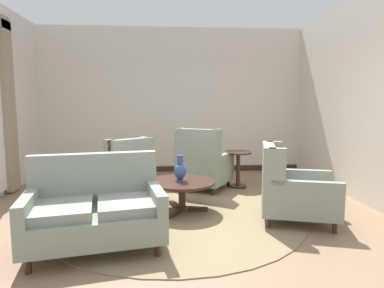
{
  "coord_description": "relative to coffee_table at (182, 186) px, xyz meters",
  "views": [
    {
      "loc": [
        -0.09,
        -4.02,
        1.49
      ],
      "look_at": [
        0.27,
        0.95,
        0.89
      ],
      "focal_mm": 30.52,
      "sensor_mm": 36.0,
      "label": 1
    }
  ],
  "objects": [
    {
      "name": "wall_back",
      "position": [
        -0.09,
        2.87,
        1.21
      ],
      "size": [
        5.95,
        0.08,
        3.16
      ],
      "primitive_type": "cube",
      "color": "silver",
      "rests_on": "ground"
    },
    {
      "name": "settee",
      "position": [
        -0.95,
        -1.08,
        0.03
      ],
      "size": [
        1.51,
        1.1,
        0.96
      ],
      "rotation": [
        0.0,
        0.0,
        0.21
      ],
      "color": "gray",
      "rests_on": "ground"
    },
    {
      "name": "armchair_near_window",
      "position": [
        -0.93,
        0.76,
        0.06
      ],
      "size": [
        1.11,
        1.11,
        0.98
      ],
      "rotation": [
        0.0,
        0.0,
        3.86
      ],
      "color": "gray",
      "rests_on": "ground"
    },
    {
      "name": "armchair_far_left",
      "position": [
        0.42,
        1.15,
        0.08
      ],
      "size": [
        1.11,
        1.15,
        1.1
      ],
      "rotation": [
        0.0,
        0.0,
        2.61
      ],
      "color": "gray",
      "rests_on": "ground"
    },
    {
      "name": "porcelain_vase",
      "position": [
        -0.03,
        0.01,
        0.23
      ],
      "size": [
        0.17,
        0.17,
        0.37
      ],
      "color": "#384C93",
      "rests_on": "coffee_table"
    },
    {
      "name": "coffee_table",
      "position": [
        0.0,
        0.0,
        0.0
      ],
      "size": [
        0.93,
        0.93,
        0.44
      ],
      "color": "#382319",
      "rests_on": "ground"
    },
    {
      "name": "area_rug",
      "position": [
        -0.09,
        -0.11,
        -0.36
      ],
      "size": [
        3.4,
        3.4,
        0.01
      ],
      "primitive_type": "cylinder",
      "color": "#847051",
      "rests_on": "ground"
    },
    {
      "name": "side_table",
      "position": [
        1.07,
        1.29,
        0.03
      ],
      "size": [
        0.47,
        0.47,
        0.66
      ],
      "color": "#382319",
      "rests_on": "ground"
    },
    {
      "name": "wall_right",
      "position": [
        2.8,
        0.57,
        1.21
      ],
      "size": [
        0.08,
        4.59,
        3.16
      ],
      "primitive_type": "cube",
      "color": "silver",
      "rests_on": "ground"
    },
    {
      "name": "ground",
      "position": [
        -0.09,
        -0.41,
        -0.37
      ],
      "size": [
        9.17,
        9.17,
        0.0
      ],
      "primitive_type": "plane",
      "color": "#896B51"
    },
    {
      "name": "armchair_near_sideboard",
      "position": [
        1.38,
        -0.46,
        0.05
      ],
      "size": [
        1.09,
        1.02,
        0.99
      ],
      "rotation": [
        0.0,
        0.0,
        7.58
      ],
      "color": "gray",
      "rests_on": "ground"
    },
    {
      "name": "baseboard_back",
      "position": [
        -0.09,
        2.81,
        -0.31
      ],
      "size": [
        5.79,
        0.03,
        0.12
      ],
      "primitive_type": "cube",
      "color": "#382319",
      "rests_on": "ground"
    }
  ]
}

